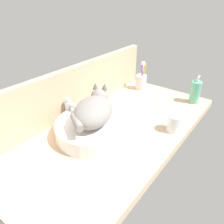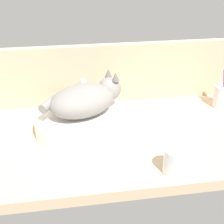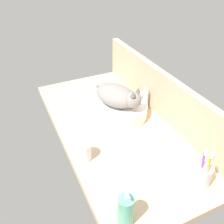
% 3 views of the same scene
% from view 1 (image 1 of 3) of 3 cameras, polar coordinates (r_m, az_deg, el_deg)
% --- Properties ---
extents(ground_plane, '(1.21, 0.59, 0.04)m').
position_cam_1_polar(ground_plane, '(1.10, 0.93, -5.06)').
color(ground_plane, '#D1B28E').
extents(backsplash_panel, '(1.21, 0.04, 0.26)m').
position_cam_1_polar(backsplash_panel, '(1.19, -9.98, 5.59)').
color(backsplash_panel, '#CCAD8C').
rests_on(backsplash_panel, ground_plane).
extents(sink_basin, '(0.36, 0.36, 0.07)m').
position_cam_1_polar(sink_basin, '(1.02, -4.71, -4.26)').
color(sink_basin, white).
rests_on(sink_basin, ground_plane).
extents(cat, '(0.31, 0.26, 0.14)m').
position_cam_1_polar(cat, '(0.99, -4.76, 0.65)').
color(cat, gray).
rests_on(cat, sink_basin).
extents(faucet, '(0.04, 0.12, 0.14)m').
position_cam_1_polar(faucet, '(1.12, -10.90, 0.73)').
color(faucet, silver).
rests_on(faucet, ground_plane).
extents(soap_dispenser, '(0.06, 0.06, 0.17)m').
position_cam_1_polar(soap_dispenser, '(1.39, 20.91, 4.89)').
color(soap_dispenser, '#60B793').
rests_on(soap_dispenser, ground_plane).
extents(toothbrush_cup, '(0.07, 0.07, 0.19)m').
position_cam_1_polar(toothbrush_cup, '(1.50, 7.59, 7.93)').
color(toothbrush_cup, silver).
rests_on(toothbrush_cup, ground_plane).
extents(water_glass, '(0.07, 0.07, 0.09)m').
position_cam_1_polar(water_glass, '(1.09, 15.90, -3.02)').
color(water_glass, white).
rests_on(water_glass, ground_plane).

